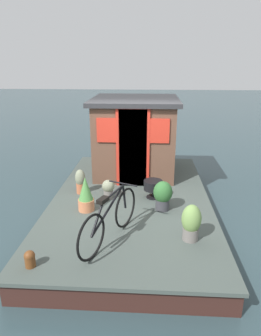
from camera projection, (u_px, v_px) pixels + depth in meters
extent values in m
plane|color=#2D4247|center=(131.00, 215.00, 6.39)|extent=(60.00, 60.00, 0.00)
cube|color=#424C47|center=(131.00, 198.00, 6.26)|extent=(5.36, 3.15, 0.06)
cube|color=#381E19|center=(131.00, 207.00, 6.33)|extent=(5.25, 3.09, 0.36)
cube|color=brown|center=(135.00, 138.00, 7.46)|extent=(1.89, 1.83, 1.72)
cube|color=#28282B|center=(135.00, 100.00, 7.16)|extent=(2.09, 2.03, 0.10)
cube|color=maroon|center=(133.00, 149.00, 6.55)|extent=(0.04, 0.60, 1.70)
cube|color=red|center=(133.00, 147.00, 6.53)|extent=(0.03, 0.72, 1.80)
cube|color=red|center=(159.00, 131.00, 6.39)|extent=(0.03, 0.44, 0.52)
cube|color=red|center=(107.00, 130.00, 6.45)|extent=(0.03, 0.44, 0.52)
torus|color=black|center=(125.00, 208.00, 5.05)|extent=(0.63, 0.30, 0.67)
torus|color=black|center=(91.00, 237.00, 4.20)|extent=(0.63, 0.30, 0.67)
cylinder|color=black|center=(108.00, 209.00, 4.52)|extent=(0.88, 0.41, 0.46)
cylinder|color=black|center=(113.00, 193.00, 4.59)|extent=(0.57, 0.27, 0.06)
cylinder|color=black|center=(97.00, 219.00, 4.27)|extent=(0.34, 0.17, 0.42)
cylinder|color=black|center=(124.00, 197.00, 4.95)|extent=(0.12, 0.08, 0.44)
cube|color=black|center=(103.00, 200.00, 4.33)|extent=(0.22, 0.17, 0.06)
cylinder|color=black|center=(123.00, 184.00, 4.83)|extent=(0.22, 0.47, 0.02)
cylinder|color=slate|center=(108.00, 194.00, 6.17)|extent=(0.19, 0.19, 0.18)
sphere|color=gray|center=(108.00, 186.00, 6.11)|extent=(0.25, 0.25, 0.25)
cylinder|color=#C6754C|center=(86.00, 205.00, 5.67)|extent=(0.30, 0.30, 0.22)
cone|color=#4C8942|center=(85.00, 188.00, 5.56)|extent=(0.27, 0.27, 0.44)
cylinder|color=#38383D|center=(162.00, 204.00, 5.70)|extent=(0.26, 0.26, 0.21)
ellipsoid|color=#2D602D|center=(163.00, 192.00, 5.62)|extent=(0.35, 0.35, 0.41)
cylinder|color=slate|center=(190.00, 234.00, 4.73)|extent=(0.24, 0.24, 0.20)
ellipsoid|color=#70934C|center=(191.00, 219.00, 4.65)|extent=(0.30, 0.30, 0.46)
cylinder|color=#B2603D|center=(81.00, 188.00, 6.41)|extent=(0.18, 0.18, 0.22)
ellipsoid|color=gray|center=(80.00, 178.00, 6.33)|extent=(0.21, 0.21, 0.36)
cylinder|color=black|center=(153.00, 185.00, 6.14)|extent=(0.38, 0.38, 0.19)
cylinder|color=black|center=(153.00, 193.00, 6.20)|extent=(0.04, 0.04, 0.18)
cylinder|color=black|center=(153.00, 197.00, 6.22)|extent=(0.27, 0.27, 0.02)
cylinder|color=brown|center=(30.00, 261.00, 4.11)|extent=(0.14, 0.14, 0.17)
sphere|color=brown|center=(29.00, 256.00, 4.08)|extent=(0.15, 0.15, 0.15)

